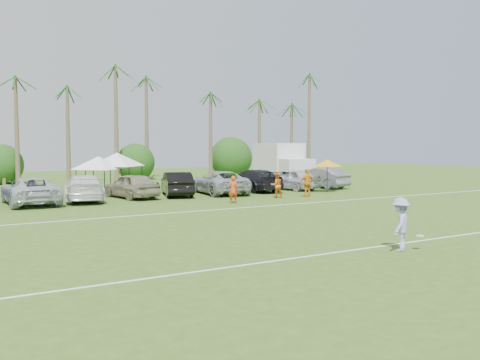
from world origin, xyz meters
TOP-DOWN VIEW (x-y plane):
  - ground at (0.00, 0.00)m, footprint 120.00×120.00m
  - field_lines at (0.00, 8.00)m, footprint 80.00×12.10m
  - palm_tree_4 at (-4.00, 38.00)m, footprint 2.40×2.40m
  - palm_tree_5 at (0.00, 38.00)m, footprint 2.40×2.40m
  - palm_tree_6 at (4.00, 38.00)m, footprint 2.40×2.40m
  - palm_tree_7 at (8.00, 38.00)m, footprint 2.40×2.40m
  - palm_tree_8 at (13.00, 38.00)m, footprint 2.40×2.40m
  - palm_tree_9 at (18.00, 38.00)m, footprint 2.40×2.40m
  - palm_tree_10 at (23.00, 38.00)m, footprint 2.40×2.40m
  - palm_tree_11 at (27.00, 38.00)m, footprint 2.40×2.40m
  - bush_tree_1 at (-6.00, 39.00)m, footprint 4.00×4.00m
  - bush_tree_2 at (6.00, 39.00)m, footprint 4.00×4.00m
  - bush_tree_3 at (16.00, 39.00)m, footprint 4.00×4.00m
  - sideline_player_a at (3.89, 16.18)m, footprint 0.67×0.51m
  - sideline_player_b at (7.98, 17.49)m, footprint 0.93×0.79m
  - sideline_player_c at (10.05, 16.86)m, footprint 1.15×0.57m
  - box_truck at (15.29, 27.01)m, footprint 3.65×7.30m
  - canopy_tent_left at (-1.45, 25.68)m, footprint 3.86×3.86m
  - canopy_tent_right at (0.12, 26.35)m, footprint 4.21×4.21m
  - market_umbrella at (13.39, 18.77)m, footprint 2.15×2.15m
  - frisbee_player at (1.64, 1.14)m, footprint 1.39×1.17m
  - parked_car_2 at (-6.62, 21.78)m, footprint 2.80×5.95m
  - parked_car_3 at (-3.45, 21.94)m, footprint 3.50×6.03m
  - parked_car_4 at (-0.28, 22.23)m, footprint 2.67×5.07m
  - parked_car_5 at (2.89, 22.06)m, footprint 3.13×5.28m
  - parked_car_6 at (6.06, 21.84)m, footprint 3.44×6.21m
  - parked_car_7 at (9.22, 22.36)m, footprint 2.41×5.70m
  - parked_car_8 at (12.39, 21.80)m, footprint 2.78×5.10m
  - parked_car_9 at (15.56, 22.16)m, footprint 2.37×5.17m

SIDE VIEW (x-z plane):
  - ground at x=0.00m, z-range 0.00..0.00m
  - field_lines at x=0.00m, z-range 0.00..0.01m
  - parked_car_2 at x=-6.62m, z-range 0.00..1.64m
  - parked_car_3 at x=-3.45m, z-range 0.00..1.64m
  - parked_car_4 at x=-0.28m, z-range 0.00..1.64m
  - parked_car_5 at x=2.89m, z-range 0.00..1.64m
  - parked_car_6 at x=6.06m, z-range 0.00..1.64m
  - parked_car_7 at x=9.22m, z-range 0.00..1.64m
  - parked_car_8 at x=12.39m, z-range 0.00..1.64m
  - parked_car_9 at x=15.56m, z-range 0.00..1.64m
  - sideline_player_a at x=3.89m, z-range 0.00..1.66m
  - sideline_player_b at x=7.98m, z-range 0.00..1.66m
  - frisbee_player at x=1.64m, z-range 0.00..1.80m
  - sideline_player_c at x=10.05m, z-range 0.00..1.89m
  - bush_tree_1 at x=-6.00m, z-range -0.20..3.80m
  - bush_tree_2 at x=6.00m, z-range -0.20..3.80m
  - bush_tree_3 at x=16.00m, z-range -0.20..3.80m
  - box_truck at x=15.29m, z-range 0.13..3.73m
  - market_umbrella at x=13.39m, z-range 0.95..3.35m
  - canopy_tent_left at x=-1.45m, z-range 1.11..4.24m
  - canopy_tent_right at x=0.12m, z-range 1.21..4.62m
  - palm_tree_4 at x=-4.00m, z-range 3.03..11.93m
  - palm_tree_8 at x=13.00m, z-range 3.03..11.93m
  - palm_tree_5 at x=0.00m, z-range 3.40..13.30m
  - palm_tree_9 at x=18.00m, z-range 3.40..13.30m
  - palm_tree_6 at x=4.00m, z-range 3.76..14.66m
  - palm_tree_10 at x=23.00m, z-range 3.76..14.66m
  - palm_tree_7 at x=8.00m, z-range 4.11..16.01m
  - palm_tree_11 at x=27.00m, z-range 4.11..16.01m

